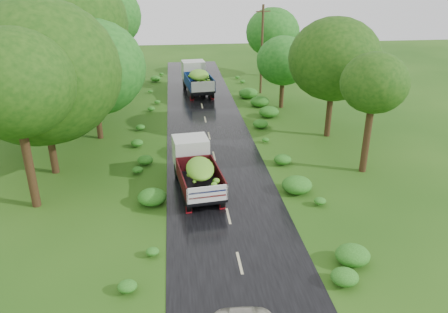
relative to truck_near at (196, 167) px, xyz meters
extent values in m
plane|color=#1B470F|center=(1.48, -7.34, -1.44)|extent=(120.00, 120.00, 0.00)
cube|color=black|center=(1.48, -2.34, -1.43)|extent=(6.50, 80.00, 0.02)
cube|color=#BFB78C|center=(1.48, -7.34, -1.42)|extent=(0.12, 1.60, 0.00)
cube|color=#BFB78C|center=(1.48, -3.34, -1.42)|extent=(0.12, 1.60, 0.00)
cube|color=#BFB78C|center=(1.48, 0.66, -1.42)|extent=(0.12, 1.60, 0.00)
cube|color=#BFB78C|center=(1.48, 4.66, -1.42)|extent=(0.12, 1.60, 0.00)
cube|color=#BFB78C|center=(1.48, 8.66, -1.42)|extent=(0.12, 1.60, 0.00)
cube|color=#BFB78C|center=(1.48, 12.66, -1.42)|extent=(0.12, 1.60, 0.00)
cube|color=#BFB78C|center=(1.48, 16.66, -1.42)|extent=(0.12, 1.60, 0.00)
cube|color=#BFB78C|center=(1.48, 20.66, -1.42)|extent=(0.12, 1.60, 0.00)
cube|color=#BFB78C|center=(1.48, 24.66, -1.42)|extent=(0.12, 1.60, 0.00)
cube|color=#BFB78C|center=(1.48, 28.66, -1.42)|extent=(0.12, 1.60, 0.00)
cube|color=#BFB78C|center=(1.48, 32.66, -1.42)|extent=(0.12, 1.60, 0.00)
cube|color=black|center=(0.04, -0.30, -0.82)|extent=(2.26, 5.48, 0.26)
cylinder|color=black|center=(-1.11, 1.51, -0.97)|extent=(0.38, 0.97, 0.95)
cylinder|color=black|center=(0.71, 1.73, -0.97)|extent=(0.38, 0.97, 0.95)
cylinder|color=black|center=(-0.73, -1.61, -0.97)|extent=(0.38, 0.97, 0.95)
cylinder|color=black|center=(1.09, -1.39, -0.97)|extent=(0.38, 0.97, 0.95)
cylinder|color=black|center=(-0.61, -2.57, -0.97)|extent=(0.38, 0.97, 0.95)
cylinder|color=black|center=(1.21, -2.35, -0.97)|extent=(0.38, 0.97, 0.95)
cube|color=maroon|center=(-0.57, -2.89, -1.17)|extent=(0.32, 0.08, 0.43)
cube|color=maroon|center=(1.25, -2.67, -1.17)|extent=(0.32, 0.08, 0.43)
cube|color=silver|center=(-0.22, 1.81, 0.21)|extent=(2.29, 2.03, 1.80)
cube|color=black|center=(0.16, -1.28, -0.62)|extent=(2.65, 4.30, 0.15)
cube|color=#4E0D12|center=(-0.89, -1.41, -0.09)|extent=(0.56, 4.04, 0.90)
cube|color=#4E0D12|center=(1.20, -1.16, -0.09)|extent=(0.56, 4.04, 0.90)
cube|color=#4E0D12|center=(-0.08, 0.70, -0.09)|extent=(2.17, 0.34, 0.90)
cube|color=silver|center=(0.40, -3.26, -0.09)|extent=(2.17, 0.34, 0.90)
ellipsoid|color=#609A1C|center=(0.16, -1.28, 0.47)|extent=(2.22, 3.61, 0.95)
cube|color=black|center=(1.35, 21.33, -0.75)|extent=(2.47, 6.17, 0.30)
cylinder|color=black|center=(0.09, 23.39, -0.91)|extent=(0.41, 1.09, 1.07)
cylinder|color=black|center=(2.14, 23.61, -0.91)|extent=(0.41, 1.09, 1.07)
cylinder|color=black|center=(0.47, 19.86, -0.91)|extent=(0.41, 1.09, 1.07)
cylinder|color=black|center=(2.52, 20.08, -0.91)|extent=(0.41, 1.09, 1.07)
cylinder|color=black|center=(0.58, 18.77, -0.91)|extent=(0.41, 1.09, 1.07)
cylinder|color=black|center=(2.64, 18.99, -0.91)|extent=(0.41, 1.09, 1.07)
cube|color=maroon|center=(0.62, 18.41, -1.14)|extent=(0.36, 0.08, 0.48)
cube|color=maroon|center=(2.68, 18.63, -1.14)|extent=(0.36, 0.08, 0.48)
cube|color=silver|center=(1.09, 23.71, 0.42)|extent=(2.56, 2.27, 2.03)
cube|color=black|center=(1.47, 20.21, -0.51)|extent=(2.93, 4.82, 0.17)
cube|color=navy|center=(0.29, 20.09, 0.08)|extent=(0.57, 4.57, 1.01)
cube|color=navy|center=(2.64, 20.34, 0.08)|extent=(0.57, 4.57, 1.01)
cube|color=navy|center=(1.23, 22.45, 0.08)|extent=(2.45, 0.35, 1.01)
cube|color=silver|center=(1.71, 17.98, 0.08)|extent=(2.45, 0.35, 1.01)
ellipsoid|color=#609A1C|center=(1.47, 20.21, 0.72)|extent=(2.46, 4.05, 1.07)
cylinder|color=#382616|center=(7.86, 20.60, 2.95)|extent=(0.29, 0.29, 8.78)
cube|color=#382616|center=(7.86, 20.60, 6.69)|extent=(1.51, 0.50, 0.11)
cylinder|color=black|center=(-8.88, -1.00, 2.46)|extent=(0.47, 0.47, 7.80)
ellipsoid|color=#14400C|center=(-8.88, -1.00, 5.43)|extent=(3.49, 3.49, 3.14)
cylinder|color=black|center=(-8.84, 3.28, 2.24)|extent=(0.46, 0.46, 7.36)
ellipsoid|color=#14400C|center=(-8.84, 3.28, 5.04)|extent=(4.37, 4.37, 3.93)
cylinder|color=black|center=(-6.86, 9.21, 1.64)|extent=(0.43, 0.43, 6.16)
ellipsoid|color=#14400C|center=(-6.86, 9.21, 3.99)|extent=(3.93, 3.93, 3.53)
cylinder|color=black|center=(-9.93, 13.57, 3.11)|extent=(0.50, 0.50, 9.09)
ellipsoid|color=#14400C|center=(-9.93, 13.57, 6.56)|extent=(4.70, 4.70, 4.23)
cylinder|color=black|center=(-8.64, 17.50, 1.78)|extent=(0.43, 0.43, 6.43)
ellipsoid|color=#14400C|center=(-8.64, 17.50, 4.22)|extent=(3.09, 3.09, 2.78)
cylinder|color=black|center=(-9.89, 23.45, 2.40)|extent=(0.46, 0.46, 7.68)
ellipsoid|color=#14400C|center=(-9.89, 23.45, 5.32)|extent=(3.83, 3.83, 3.45)
cylinder|color=black|center=(-8.44, 28.50, 2.63)|extent=(0.48, 0.48, 8.14)
ellipsoid|color=#14400C|center=(-8.44, 28.50, 5.73)|extent=(4.07, 4.07, 3.66)
cylinder|color=black|center=(10.76, 1.19, 1.85)|extent=(0.44, 0.44, 6.57)
ellipsoid|color=#175916|center=(10.76, 1.19, 4.34)|extent=(2.85, 2.85, 2.56)
cylinder|color=black|center=(10.61, 7.67, 1.94)|extent=(0.44, 0.44, 6.75)
ellipsoid|color=#175916|center=(10.61, 7.67, 4.50)|extent=(3.66, 3.66, 3.30)
cylinder|color=black|center=(8.81, 15.39, 1.04)|extent=(0.40, 0.40, 4.96)
ellipsoid|color=#175916|center=(8.81, 15.39, 2.93)|extent=(3.12, 3.12, 2.81)
cylinder|color=black|center=(10.62, 28.20, 1.46)|extent=(0.42, 0.42, 5.79)
ellipsoid|color=#175916|center=(10.62, 28.20, 3.66)|extent=(3.54, 3.54, 3.18)
camera|label=1|loc=(-1.05, -23.04, 10.66)|focal=35.00mm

